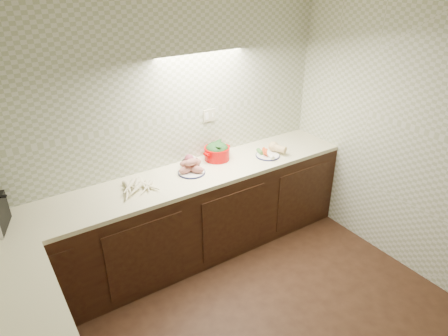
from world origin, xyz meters
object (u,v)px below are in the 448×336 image
sweet_potato_plate (191,168)px  onion_bowl (191,162)px  parsnip_pile (140,188)px  dutch_oven (217,151)px  veg_plate (270,151)px

sweet_potato_plate → onion_bowl: sweet_potato_plate is taller
parsnip_pile → sweet_potato_plate: size_ratio=1.20×
dutch_oven → sweet_potato_plate: bearing=-173.6°
parsnip_pile → onion_bowl: onion_bowl is taller
sweet_potato_plate → veg_plate: sweet_potato_plate is taller
parsnip_pile → veg_plate: (1.41, -0.03, 0.01)m
parsnip_pile → dutch_oven: size_ratio=0.99×
parsnip_pile → dutch_oven: dutch_oven is taller
dutch_oven → veg_plate: dutch_oven is taller
onion_bowl → sweet_potato_plate: bearing=-116.2°
dutch_oven → onion_bowl: bearing=168.8°
onion_bowl → dutch_oven: 0.30m
onion_bowl → parsnip_pile: bearing=-163.5°
onion_bowl → dutch_oven: (0.30, 0.00, 0.04)m
parsnip_pile → onion_bowl: bearing=16.5°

